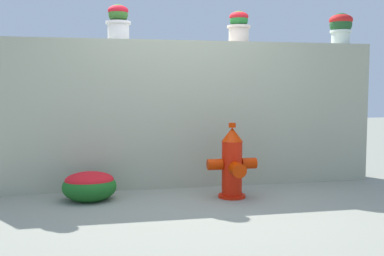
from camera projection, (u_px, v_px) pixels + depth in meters
name	position (u px, v px, depth m)	size (l,w,h in m)	color
ground_plane	(196.00, 206.00, 4.71)	(24.00, 24.00, 0.00)	gray
stone_wall	(177.00, 114.00, 5.66)	(4.91, 0.38, 1.75)	#9EA088
potted_plant_1	(118.00, 20.00, 5.42)	(0.29, 0.29, 0.42)	silver
potted_plant_2	(239.00, 25.00, 5.72)	(0.29, 0.29, 0.39)	beige
potted_plant_3	(341.00, 26.00, 5.98)	(0.30, 0.30, 0.40)	silver
fire_hydrant	(232.00, 164.00, 5.03)	(0.55, 0.44, 0.82)	red
flower_bush_left	(89.00, 185.00, 4.93)	(0.57, 0.52, 0.32)	#1B5D1D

